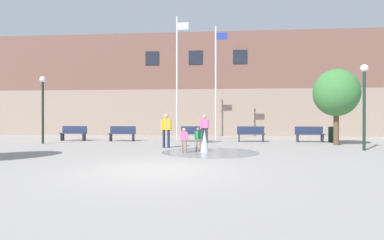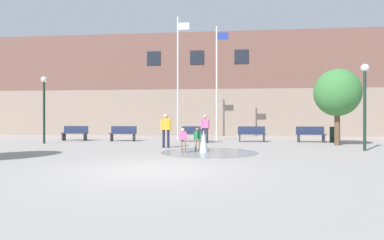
# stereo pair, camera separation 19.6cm
# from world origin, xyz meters

# --- Properties ---
(ground_plane) EXTENTS (100.00, 100.00, 0.00)m
(ground_plane) POSITION_xyz_m (0.00, 0.00, 0.00)
(ground_plane) COLOR gray
(library_building) EXTENTS (36.00, 6.05, 8.29)m
(library_building) POSITION_xyz_m (0.00, 18.94, 4.15)
(library_building) COLOR gray
(library_building) RESTS_ON ground
(splash_fountain) EXTENTS (3.94, 3.94, 0.92)m
(splash_fountain) POSITION_xyz_m (1.28, 4.38, 0.22)
(splash_fountain) COLOR gray
(splash_fountain) RESTS_ON ground
(park_bench_left_of_flagpoles) EXTENTS (1.60, 0.44, 0.91)m
(park_bench_left_of_flagpoles) POSITION_xyz_m (-7.25, 10.21, 0.48)
(park_bench_left_of_flagpoles) COLOR #28282D
(park_bench_left_of_flagpoles) RESTS_ON ground
(park_bench_under_left_flagpole) EXTENTS (1.60, 0.44, 0.91)m
(park_bench_under_left_flagpole) POSITION_xyz_m (-4.09, 10.05, 0.48)
(park_bench_under_left_flagpole) COLOR #28282D
(park_bench_under_left_flagpole) RESTS_ON ground
(park_bench_center) EXTENTS (1.60, 0.44, 0.91)m
(park_bench_center) POSITION_xyz_m (0.32, 10.03, 0.48)
(park_bench_center) COLOR #28282D
(park_bench_center) RESTS_ON ground
(park_bench_near_trashcan) EXTENTS (1.60, 0.44, 0.91)m
(park_bench_near_trashcan) POSITION_xyz_m (3.68, 10.12, 0.48)
(park_bench_near_trashcan) COLOR #28282D
(park_bench_near_trashcan) RESTS_ON ground
(park_bench_far_right) EXTENTS (1.60, 0.44, 0.91)m
(park_bench_far_right) POSITION_xyz_m (7.07, 10.15, 0.48)
(park_bench_far_right) COLOR #28282D
(park_bench_far_right) RESTS_ON ground
(adult_in_red) EXTENTS (0.50, 0.26, 1.59)m
(adult_in_red) POSITION_xyz_m (-0.71, 6.08, 0.93)
(adult_in_red) COLOR #1E233D
(adult_in_red) RESTS_ON ground
(child_running) EXTENTS (0.31, 0.24, 0.99)m
(child_running) POSITION_xyz_m (0.87, 4.74, 0.58)
(child_running) COLOR #89755B
(child_running) RESTS_ON ground
(adult_watching) EXTENTS (0.50, 0.25, 1.59)m
(adult_watching) POSITION_xyz_m (0.99, 9.00, 0.93)
(adult_watching) COLOR #28282D
(adult_watching) RESTS_ON ground
(child_in_fountain) EXTENTS (0.31, 0.18, 0.99)m
(child_in_fountain) POSITION_xyz_m (0.35, 4.03, 0.58)
(child_in_fountain) COLOR #89755B
(child_in_fountain) RESTS_ON ground
(flagpole_left) EXTENTS (0.80, 0.10, 8.03)m
(flagpole_left) POSITION_xyz_m (-0.89, 11.57, 4.26)
(flagpole_left) COLOR silver
(flagpole_left) RESTS_ON ground
(flagpole_right) EXTENTS (0.80, 0.10, 7.32)m
(flagpole_right) POSITION_xyz_m (1.64, 11.57, 3.90)
(flagpole_right) COLOR silver
(flagpole_right) RESTS_ON ground
(lamp_post_left_lane) EXTENTS (0.32, 0.32, 3.68)m
(lamp_post_left_lane) POSITION_xyz_m (-7.82, 7.82, 2.42)
(lamp_post_left_lane) COLOR #192D23
(lamp_post_left_lane) RESTS_ON ground
(lamp_post_right_lane) EXTENTS (0.32, 0.32, 3.69)m
(lamp_post_right_lane) POSITION_xyz_m (7.94, 5.54, 2.43)
(lamp_post_right_lane) COLOR #192D23
(lamp_post_right_lane) RESTS_ON ground
(trash_can) EXTENTS (0.56, 0.56, 0.90)m
(trash_can) POSITION_xyz_m (8.48, 10.30, 0.45)
(trash_can) COLOR #193323
(trash_can) RESTS_ON ground
(street_tree_near_building) EXTENTS (2.29, 2.29, 3.93)m
(street_tree_near_building) POSITION_xyz_m (7.81, 8.19, 2.70)
(street_tree_near_building) COLOR brown
(street_tree_near_building) RESTS_ON ground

